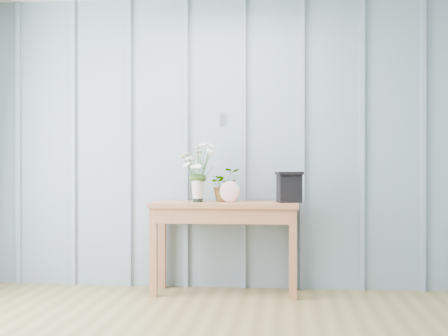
# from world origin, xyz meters

# --- Properties ---
(room_shell) EXTENTS (4.00, 4.50, 2.50)m
(room_shell) POSITION_xyz_m (0.00, 0.92, 1.99)
(room_shell) COLOR #80949E
(room_shell) RESTS_ON ground
(sideboard) EXTENTS (1.20, 0.45, 0.75)m
(sideboard) POSITION_xyz_m (0.11, 1.99, 0.64)
(sideboard) COLOR #A35F3B
(sideboard) RESTS_ON ground
(daisy_vase) EXTENTS (0.36, 0.27, 0.51)m
(daisy_vase) POSITION_xyz_m (-0.11, 1.98, 1.07)
(daisy_vase) COLOR black
(daisy_vase) RESTS_ON sideboard
(spider_plant) EXTENTS (0.32, 0.31, 0.28)m
(spider_plant) POSITION_xyz_m (0.10, 2.08, 0.89)
(spider_plant) COLOR #1C3B12
(spider_plant) RESTS_ON sideboard
(felt_disc_vessel) EXTENTS (0.18, 0.08, 0.17)m
(felt_disc_vessel) POSITION_xyz_m (0.16, 1.97, 0.84)
(felt_disc_vessel) COLOR #9A4B55
(felt_disc_vessel) RESTS_ON sideboard
(carved_box) EXTENTS (0.24, 0.20, 0.25)m
(carved_box) POSITION_xyz_m (0.64, 1.99, 0.88)
(carved_box) COLOR black
(carved_box) RESTS_ON sideboard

